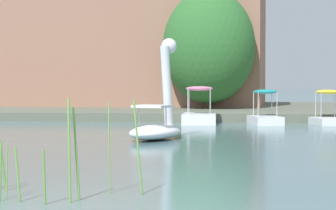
{
  "coord_description": "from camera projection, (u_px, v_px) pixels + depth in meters",
  "views": [
    {
      "loc": [
        2.38,
        -8.28,
        1.74
      ],
      "look_at": [
        -0.09,
        14.37,
        1.0
      ],
      "focal_mm": 65.84,
      "sensor_mm": 36.0,
      "label": 1
    }
  ],
  "objects": [
    {
      "name": "shore_bank_far",
      "position": [
        198.0,
        109.0,
        39.21
      ],
      "size": [
        143.54,
        20.93,
        0.4
      ],
      "primitive_type": "cube",
      "color": "#5B6051",
      "rests_on": "ground_plane"
    },
    {
      "name": "pedal_boat_pink",
      "position": [
        199.0,
        113.0,
        27.64
      ],
      "size": [
        1.54,
        2.41,
        1.69
      ],
      "color": "white",
      "rests_on": "ground_plane"
    },
    {
      "name": "tree_willow_overhanging",
      "position": [
        209.0,
        47.0,
        35.09
      ],
      "size": [
        7.03,
        6.97,
        6.77
      ],
      "color": "#4C3823",
      "rests_on": "shore_bank_far"
    },
    {
      "name": "apartment_block",
      "position": [
        123.0,
        39.0,
        43.6
      ],
      "size": [
        20.58,
        14.6,
        9.23
      ],
      "primitive_type": "cube",
      "rotation": [
        0.0,
        0.0,
        -0.07
      ],
      "color": "#996B56",
      "rests_on": "shore_bank_far"
    },
    {
      "name": "pedal_boat_teal",
      "position": [
        265.0,
        115.0,
        27.08
      ],
      "size": [
        1.58,
        2.25,
        1.55
      ],
      "color": "white",
      "rests_on": "ground_plane"
    },
    {
      "name": "swan_boat",
      "position": [
        158.0,
        119.0,
        19.74
      ],
      "size": [
        2.08,
        2.89,
        3.29
      ],
      "color": "white",
      "rests_on": "ground_plane"
    },
    {
      "name": "pedal_boat_yellow",
      "position": [
        328.0,
        115.0,
        27.0
      ],
      "size": [
        1.54,
        2.04,
        1.54
      ],
      "color": "white",
      "rests_on": "ground_plane"
    },
    {
      "name": "ground_plane",
      "position": [
        62.0,
        210.0,
        8.54
      ],
      "size": [
        494.44,
        494.44,
        0.0
      ],
      "primitive_type": "plane",
      "color": "slate"
    },
    {
      "name": "reed_clump_foreground",
      "position": [
        22.0,
        159.0,
        9.46
      ],
      "size": [
        3.12,
        1.27,
        1.54
      ],
      "color": "#669942",
      "rests_on": "ground_plane"
    }
  ]
}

